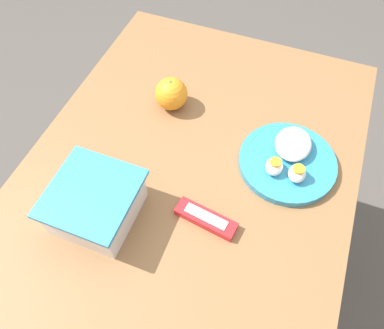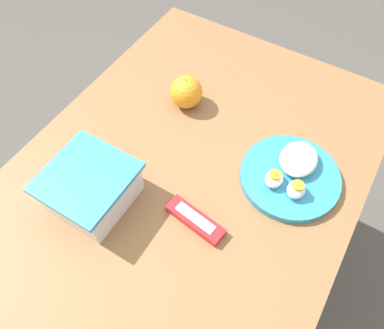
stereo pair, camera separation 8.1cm
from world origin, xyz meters
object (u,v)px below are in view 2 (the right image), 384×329
object	(u,v)px
food_container	(91,189)
rice_plate	(291,174)
candy_bar	(195,220)
orange_fruit	(186,92)

from	to	relation	value
food_container	rice_plate	xyz separation A→B (m)	(0.26, -0.33, -0.02)
rice_plate	candy_bar	distance (m)	0.23
rice_plate	candy_bar	bearing A→B (deg)	148.29
orange_fruit	rice_plate	xyz separation A→B (m)	(-0.07, -0.31, -0.02)
food_container	orange_fruit	bearing A→B (deg)	-3.92
orange_fruit	food_container	bearing A→B (deg)	176.08
orange_fruit	candy_bar	size ratio (longest dim) A/B	0.60
food_container	orange_fruit	size ratio (longest dim) A/B	2.12
food_container	orange_fruit	distance (m)	0.33
food_container	candy_bar	xyz separation A→B (m)	(0.06, -0.21, -0.03)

